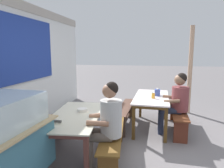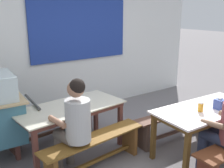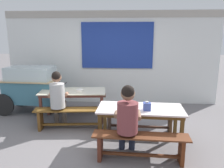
# 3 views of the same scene
# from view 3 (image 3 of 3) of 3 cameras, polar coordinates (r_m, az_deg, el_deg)

# --- Properties ---
(ground_plane) EXTENTS (40.00, 40.00, 0.00)m
(ground_plane) POSITION_cam_3_polar(r_m,az_deg,el_deg) (4.60, -2.15, -13.53)
(ground_plane) COLOR slate
(backdrop_wall) EXTENTS (6.24, 0.23, 2.71)m
(backdrop_wall) POSITION_cam_3_polar(r_m,az_deg,el_deg) (6.59, -0.01, 7.36)
(backdrop_wall) COLOR silver
(backdrop_wall) RESTS_ON ground_plane
(dining_table_far) EXTENTS (1.61, 0.89, 0.72)m
(dining_table_far) POSITION_cam_3_polar(r_m,az_deg,el_deg) (5.36, -10.11, -2.52)
(dining_table_far) COLOR beige
(dining_table_far) RESTS_ON ground_plane
(dining_table_near) EXTENTS (1.59, 0.79, 0.72)m
(dining_table_near) POSITION_cam_3_polar(r_m,az_deg,el_deg) (4.10, 7.35, -7.15)
(dining_table_near) COLOR silver
(dining_table_near) RESTS_ON ground_plane
(bench_far_back) EXTENTS (1.60, 0.45, 0.46)m
(bench_far_back) POSITION_cam_3_polar(r_m,az_deg,el_deg) (6.00, -9.20, -4.20)
(bench_far_back) COLOR brown
(bench_far_back) RESTS_ON ground_plane
(bench_far_front) EXTENTS (1.55, 0.45, 0.46)m
(bench_far_front) POSITION_cam_3_polar(r_m,az_deg,el_deg) (4.92, -10.91, -8.18)
(bench_far_front) COLOR brown
(bench_far_front) RESTS_ON ground_plane
(bench_near_back) EXTENTS (1.54, 0.32, 0.46)m
(bench_near_back) POSITION_cam_3_polar(r_m,az_deg,el_deg) (4.76, 7.11, -8.75)
(bench_near_back) COLOR brown
(bench_near_back) RESTS_ON ground_plane
(bench_near_front) EXTENTS (1.56, 0.37, 0.46)m
(bench_near_front) POSITION_cam_3_polar(r_m,az_deg,el_deg) (3.71, 7.35, -15.15)
(bench_near_front) COLOR #5D2F19
(bench_near_front) RESTS_ON ground_plane
(food_cart) EXTENTS (1.77, 0.91, 1.22)m
(food_cart) POSITION_cam_3_polar(r_m,az_deg,el_deg) (6.18, -20.35, -0.41)
(food_cart) COLOR teal
(food_cart) RESTS_ON ground_plane
(person_near_front) EXTENTS (0.45, 0.59, 1.28)m
(person_near_front) POSITION_cam_3_polar(r_m,az_deg,el_deg) (3.59, 4.04, -8.44)
(person_near_front) COLOR #272E46
(person_near_front) RESTS_ON ground_plane
(person_left_back_turned) EXTENTS (0.47, 0.55, 1.29)m
(person_left_back_turned) POSITION_cam_3_polar(r_m,az_deg,el_deg) (4.90, -13.88, -3.08)
(person_left_back_turned) COLOR #695E55
(person_left_back_turned) RESTS_ON ground_plane
(tissue_box) EXTENTS (0.13, 0.12, 0.16)m
(tissue_box) POSITION_cam_3_polar(r_m,az_deg,el_deg) (3.95, 9.07, -5.75)
(tissue_box) COLOR #3A4E9A
(tissue_box) RESTS_ON dining_table_near
(condiment_jar) EXTENTS (0.07, 0.07, 0.13)m
(condiment_jar) POSITION_cam_3_polar(r_m,az_deg,el_deg) (4.02, 4.74, -5.40)
(condiment_jar) COLOR gold
(condiment_jar) RESTS_ON dining_table_near
(soup_bowl) EXTENTS (0.17, 0.17, 0.05)m
(soup_bowl) POSITION_cam_3_polar(r_m,az_deg,el_deg) (5.26, -8.41, -1.64)
(soup_bowl) COLOR silver
(soup_bowl) RESTS_ON dining_table_far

